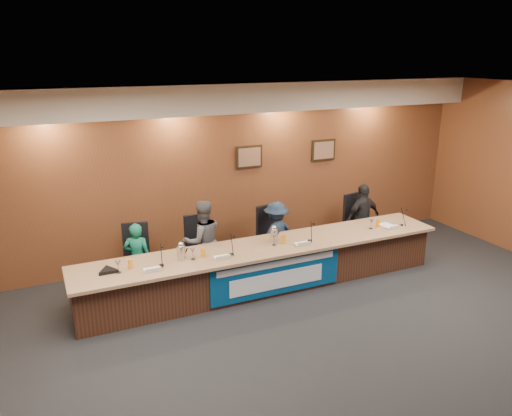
# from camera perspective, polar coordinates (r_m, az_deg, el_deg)

# --- Properties ---
(floor) EXTENTS (10.00, 10.00, 0.00)m
(floor) POSITION_cam_1_polar(r_m,az_deg,el_deg) (6.55, 10.56, -17.38)
(floor) COLOR black
(floor) RESTS_ON ground
(ceiling) EXTENTS (10.00, 8.00, 0.04)m
(ceiling) POSITION_cam_1_polar(r_m,az_deg,el_deg) (5.42, 12.47, 11.68)
(ceiling) COLOR silver
(ceiling) RESTS_ON wall_back
(wall_back) EXTENTS (10.00, 0.04, 3.20)m
(wall_back) POSITION_cam_1_polar(r_m,az_deg,el_deg) (9.17, -3.16, 4.15)
(wall_back) COLOR brown
(wall_back) RESTS_ON floor
(soffit) EXTENTS (10.00, 0.50, 0.50)m
(soffit) POSITION_cam_1_polar(r_m,az_deg,el_deg) (8.73, -2.70, 12.46)
(soffit) COLOR beige
(soffit) RESTS_ON wall_back
(dais_body) EXTENTS (6.00, 0.80, 0.70)m
(dais_body) POSITION_cam_1_polar(r_m,az_deg,el_deg) (8.18, 1.09, -6.78)
(dais_body) COLOR #3C2014
(dais_body) RESTS_ON floor
(dais_top) EXTENTS (6.10, 0.95, 0.05)m
(dais_top) POSITION_cam_1_polar(r_m,az_deg,el_deg) (7.99, 1.26, -4.46)
(dais_top) COLOR #95704F
(dais_top) RESTS_ON dais_body
(banner) EXTENTS (2.20, 0.02, 0.65)m
(banner) POSITION_cam_1_polar(r_m,az_deg,el_deg) (7.83, 2.41, -7.71)
(banner) COLOR navy
(banner) RESTS_ON dais_body
(banner_text_upper) EXTENTS (2.00, 0.01, 0.10)m
(banner_text_upper) POSITION_cam_1_polar(r_m,az_deg,el_deg) (7.74, 2.47, -6.40)
(banner_text_upper) COLOR silver
(banner_text_upper) RESTS_ON banner
(banner_text_lower) EXTENTS (1.60, 0.01, 0.28)m
(banner_text_lower) POSITION_cam_1_polar(r_m,az_deg,el_deg) (7.85, 2.45, -8.27)
(banner_text_lower) COLOR silver
(banner_text_lower) RESTS_ON banner
(wall_photo_left) EXTENTS (0.52, 0.04, 0.42)m
(wall_photo_left) POSITION_cam_1_polar(r_m,az_deg,el_deg) (9.24, -0.80, 5.86)
(wall_photo_left) COLOR black
(wall_photo_left) RESTS_ON wall_back
(wall_photo_right) EXTENTS (0.52, 0.04, 0.42)m
(wall_photo_right) POSITION_cam_1_polar(r_m,az_deg,el_deg) (9.98, 7.71, 6.57)
(wall_photo_right) COLOR black
(wall_photo_right) RESTS_ON wall_back
(panelist_a) EXTENTS (0.50, 0.42, 1.17)m
(panelist_a) POSITION_cam_1_polar(r_m,az_deg,el_deg) (8.14, -13.39, -5.60)
(panelist_a) COLOR #0F5F49
(panelist_a) RESTS_ON floor
(panelist_b) EXTENTS (0.70, 0.55, 1.40)m
(panelist_b) POSITION_cam_1_polar(r_m,az_deg,el_deg) (8.34, -6.12, -3.77)
(panelist_b) COLOR #514F55
(panelist_b) RESTS_ON floor
(panelist_c) EXTENTS (0.86, 0.60, 1.21)m
(panelist_c) POSITION_cam_1_polar(r_m,az_deg,el_deg) (8.86, 2.30, -3.07)
(panelist_c) COLOR #18283E
(panelist_c) RESTS_ON floor
(panelist_d) EXTENTS (0.81, 0.40, 1.33)m
(panelist_d) POSITION_cam_1_polar(r_m,az_deg,el_deg) (9.77, 12.10, -1.10)
(panelist_d) COLOR black
(panelist_d) RESTS_ON floor
(office_chair_a) EXTENTS (0.58, 0.58, 0.08)m
(office_chair_a) POSITION_cam_1_polar(r_m,az_deg,el_deg) (8.27, -13.48, -6.02)
(office_chair_a) COLOR black
(office_chair_a) RESTS_ON floor
(office_chair_b) EXTENTS (0.49, 0.49, 0.08)m
(office_chair_b) POSITION_cam_1_polar(r_m,az_deg,el_deg) (8.51, -6.28, -4.95)
(office_chair_b) COLOR black
(office_chair_b) RESTS_ON floor
(office_chair_c) EXTENTS (0.57, 0.57, 0.08)m
(office_chair_c) POSITION_cam_1_polar(r_m,az_deg,el_deg) (8.98, 2.01, -3.60)
(office_chair_c) COLOR black
(office_chair_c) RESTS_ON floor
(office_chair_d) EXTENTS (0.57, 0.57, 0.08)m
(office_chair_d) POSITION_cam_1_polar(r_m,az_deg,el_deg) (9.90, 11.69, -1.94)
(office_chair_d) COLOR black
(office_chair_d) RESTS_ON floor
(nameplate_a) EXTENTS (0.24, 0.08, 0.10)m
(nameplate_a) POSITION_cam_1_polar(r_m,az_deg,el_deg) (7.16, -11.68, -6.92)
(nameplate_a) COLOR white
(nameplate_a) RESTS_ON dais_top
(microphone_a) EXTENTS (0.07, 0.07, 0.02)m
(microphone_a) POSITION_cam_1_polar(r_m,az_deg,el_deg) (7.37, -10.75, -6.45)
(microphone_a) COLOR black
(microphone_a) RESTS_ON dais_top
(juice_glass_a) EXTENTS (0.06, 0.06, 0.15)m
(juice_glass_a) POSITION_cam_1_polar(r_m,az_deg,el_deg) (7.34, -14.15, -6.23)
(juice_glass_a) COLOR orange
(juice_glass_a) RESTS_ON dais_top
(water_glass_a) EXTENTS (0.08, 0.08, 0.18)m
(water_glass_a) POSITION_cam_1_polar(r_m,az_deg,el_deg) (7.25, -15.47, -6.52)
(water_glass_a) COLOR silver
(water_glass_a) RESTS_ON dais_top
(nameplate_b) EXTENTS (0.24, 0.08, 0.10)m
(nameplate_b) POSITION_cam_1_polar(r_m,az_deg,el_deg) (7.44, -3.78, -5.62)
(nameplate_b) COLOR white
(nameplate_b) RESTS_ON dais_top
(microphone_b) EXTENTS (0.07, 0.07, 0.02)m
(microphone_b) POSITION_cam_1_polar(r_m,az_deg,el_deg) (7.63, -2.83, -5.29)
(microphone_b) COLOR black
(microphone_b) RESTS_ON dais_top
(juice_glass_b) EXTENTS (0.06, 0.06, 0.15)m
(juice_glass_b) POSITION_cam_1_polar(r_m,az_deg,el_deg) (7.55, -6.08, -5.09)
(juice_glass_b) COLOR orange
(juice_glass_b) RESTS_ON dais_top
(water_glass_b) EXTENTS (0.08, 0.08, 0.18)m
(water_glass_b) POSITION_cam_1_polar(r_m,az_deg,el_deg) (7.48, -7.23, -5.22)
(water_glass_b) COLOR silver
(water_glass_b) RESTS_ON dais_top
(nameplate_c) EXTENTS (0.24, 0.08, 0.10)m
(nameplate_c) POSITION_cam_1_polar(r_m,az_deg,el_deg) (7.97, 5.47, -4.07)
(nameplate_c) COLOR white
(nameplate_c) RESTS_ON dais_top
(microphone_c) EXTENTS (0.07, 0.07, 0.02)m
(microphone_c) POSITION_cam_1_polar(r_m,az_deg,el_deg) (8.20, 6.17, -3.72)
(microphone_c) COLOR black
(microphone_c) RESTS_ON dais_top
(juice_glass_c) EXTENTS (0.06, 0.06, 0.15)m
(juice_glass_c) POSITION_cam_1_polar(r_m,az_deg,el_deg) (8.04, 3.18, -3.58)
(juice_glass_c) COLOR orange
(juice_glass_c) RESTS_ON dais_top
(water_glass_c) EXTENTS (0.08, 0.08, 0.18)m
(water_glass_c) POSITION_cam_1_polar(r_m,az_deg,el_deg) (7.96, 2.09, -3.66)
(water_glass_c) COLOR silver
(water_glass_c) RESTS_ON dais_top
(nameplate_d) EXTENTS (0.24, 0.08, 0.10)m
(nameplate_d) POSITION_cam_1_polar(r_m,az_deg,el_deg) (8.99, 15.55, -2.10)
(nameplate_d) COLOR white
(nameplate_d) RESTS_ON dais_top
(microphone_d) EXTENTS (0.07, 0.07, 0.02)m
(microphone_d) POSITION_cam_1_polar(r_m,az_deg,el_deg) (9.24, 16.26, -1.87)
(microphone_d) COLOR black
(microphone_d) RESTS_ON dais_top
(juice_glass_d) EXTENTS (0.06, 0.06, 0.15)m
(juice_glass_d) POSITION_cam_1_polar(r_m,az_deg,el_deg) (9.01, 13.75, -1.72)
(juice_glass_d) COLOR orange
(juice_glass_d) RESTS_ON dais_top
(water_glass_d) EXTENTS (0.08, 0.08, 0.18)m
(water_glass_d) POSITION_cam_1_polar(r_m,az_deg,el_deg) (8.91, 13.02, -1.79)
(water_glass_d) COLOR silver
(water_glass_d) RESTS_ON dais_top
(carafe_left) EXTENTS (0.13, 0.13, 0.23)m
(carafe_left) POSITION_cam_1_polar(r_m,az_deg,el_deg) (7.47, -8.55, -5.12)
(carafe_left) COLOR silver
(carafe_left) RESTS_ON dais_top
(carafe_mid) EXTENTS (0.12, 0.12, 0.22)m
(carafe_mid) POSITION_cam_1_polar(r_m,az_deg,el_deg) (8.09, 2.04, -3.17)
(carafe_mid) COLOR silver
(carafe_mid) RESTS_ON dais_top
(speakerphone) EXTENTS (0.32, 0.32, 0.05)m
(speakerphone) POSITION_cam_1_polar(r_m,az_deg,el_deg) (7.33, -16.55, -6.88)
(speakerphone) COLOR black
(speakerphone) RESTS_ON dais_top
(paper_stack) EXTENTS (0.26, 0.33, 0.01)m
(paper_stack) POSITION_cam_1_polar(r_m,az_deg,el_deg) (9.17, 14.79, -1.94)
(paper_stack) COLOR white
(paper_stack) RESTS_ON dais_top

